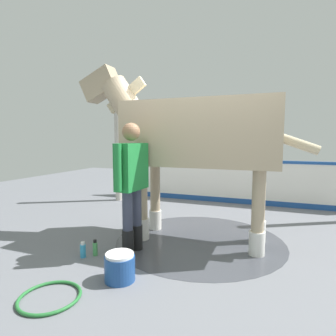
# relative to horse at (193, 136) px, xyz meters

# --- Properties ---
(ground_plane) EXTENTS (16.00, 16.00, 0.02)m
(ground_plane) POSITION_rel_horse_xyz_m (-0.19, -0.23, -1.54)
(ground_plane) COLOR slate
(wet_patch) EXTENTS (2.45, 2.45, 0.00)m
(wet_patch) POSITION_rel_horse_xyz_m (0.00, -0.11, -1.53)
(wet_patch) COLOR #42444C
(wet_patch) RESTS_ON ground
(barrier_wall) EXTENTS (0.26, 5.50, 1.02)m
(barrier_wall) POSITION_rel_horse_xyz_m (2.60, -0.03, -1.06)
(barrier_wall) COLOR white
(barrier_wall) RESTS_ON ground
(roof_post_near) EXTENTS (0.16, 0.16, 2.77)m
(roof_post_near) POSITION_rel_horse_xyz_m (1.86, 2.44, -0.14)
(roof_post_near) COLOR #B7B2A8
(roof_post_near) RESTS_ON ground
(horse) EXTENTS (0.97, 3.49, 2.63)m
(horse) POSITION_rel_horse_xyz_m (0.00, 0.00, 0.00)
(horse) COLOR tan
(horse) RESTS_ON ground
(handler) EXTENTS (0.68, 0.25, 1.70)m
(handler) POSITION_rel_horse_xyz_m (-0.75, 0.59, -0.55)
(handler) COLOR black
(handler) RESTS_ON ground
(wash_bucket) EXTENTS (0.32, 0.32, 0.30)m
(wash_bucket) POSITION_rel_horse_xyz_m (-1.44, 0.35, -1.38)
(wash_bucket) COLOR #1E478C
(wash_bucket) RESTS_ON ground
(bottle_shampoo) EXTENTS (0.07, 0.07, 0.20)m
(bottle_shampoo) POSITION_rel_horse_xyz_m (-1.13, 1.09, -1.44)
(bottle_shampoo) COLOR #3399CC
(bottle_shampoo) RESTS_ON ground
(bottle_spray) EXTENTS (0.06, 0.06, 0.21)m
(bottle_spray) POSITION_rel_horse_xyz_m (-1.02, 0.98, -1.43)
(bottle_spray) COLOR #4CA559
(bottle_spray) RESTS_ON ground
(hose_coil) EXTENTS (0.58, 0.58, 0.03)m
(hose_coil) POSITION_rel_horse_xyz_m (-1.98, 0.78, -1.51)
(hose_coil) COLOR #267233
(hose_coil) RESTS_ON ground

